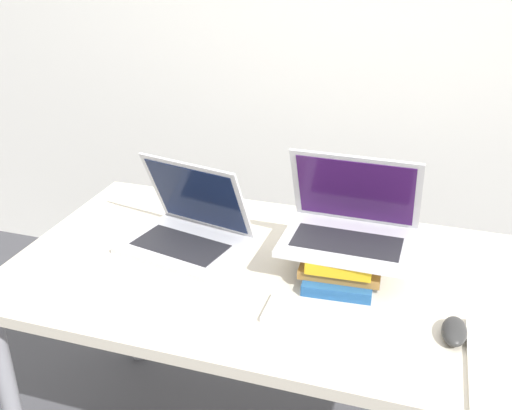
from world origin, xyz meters
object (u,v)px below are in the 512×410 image
at_px(mouse, 454,331).
at_px(laptop_on_books, 350,225).
at_px(laptop_left, 188,229).
at_px(book_stack, 343,259).
at_px(wireless_keyboard, 331,318).

bearing_deg(mouse, laptop_on_books, 141.53).
height_order(laptop_on_books, mouse, laptop_on_books).
relative_size(laptop_on_books, mouse, 3.17).
relative_size(laptop_left, book_stack, 1.29).
bearing_deg(laptop_on_books, laptop_left, -179.07).
bearing_deg(book_stack, laptop_on_books, 68.46).
xyz_separation_m(laptop_on_books, mouse, (0.27, -0.22, -0.11)).
bearing_deg(mouse, book_stack, 145.62).
xyz_separation_m(laptop_on_books, wireless_keyboard, (0.00, -0.24, -0.12)).
xyz_separation_m(laptop_left, wireless_keyboard, (0.45, -0.23, -0.04)).
xyz_separation_m(book_stack, wireless_keyboard, (0.01, -0.22, -0.03)).
bearing_deg(laptop_on_books, book_stack, -111.54).
bearing_deg(book_stack, laptop_left, 177.85).
xyz_separation_m(laptop_left, book_stack, (0.44, -0.02, -0.01)).
bearing_deg(mouse, wireless_keyboard, -175.23).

